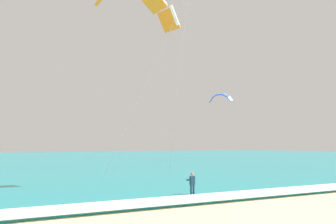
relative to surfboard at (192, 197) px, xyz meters
name	(u,v)px	position (x,y,z in m)	size (l,w,h in m)	color
sea	(92,159)	(5.37, 57.46, 0.07)	(200.00, 120.00, 0.20)	teal
surf_foam	(268,192)	(5.37, -1.54, 0.19)	(200.00, 2.65, 0.04)	white
surfboard	(192,197)	(0.00, 0.00, 0.00)	(0.44, 1.40, 0.09)	white
kitesurfer	(192,183)	(0.00, 0.02, 0.91)	(0.55, 0.52, 1.69)	#143347
kite_distant	(220,97)	(28.38, 37.60, 13.64)	(3.62, 4.81, 1.97)	blue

